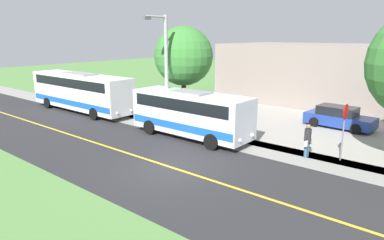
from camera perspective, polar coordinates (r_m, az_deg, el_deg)
The scene contains 13 objects.
ground_plane at distance 16.45m, azimuth -3.33°, elevation -7.90°, with size 120.00×120.00×0.00m, color #548442.
road_surface at distance 16.45m, azimuth -3.33°, elevation -7.89°, with size 8.00×100.00×0.01m, color #28282B.
sidewalk at distance 20.34m, azimuth 6.67°, elevation -3.64°, with size 2.40×100.00×0.01m, color gray.
parking_lot_surface at distance 25.45m, azimuth 21.31°, elevation -0.93°, with size 14.00×36.00×0.01m, color #9E9991.
road_centre_line at distance 16.44m, azimuth -3.33°, elevation -7.87°, with size 0.16×100.00×0.00m, color gold.
shuttle_bus_front at distance 20.80m, azimuth -0.22°, elevation 1.31°, with size 2.56×7.90×2.85m.
transit_bus_rear at distance 29.48m, azimuth -17.97°, elevation 4.68°, with size 2.59×10.87×3.13m.
pedestrian_with_bags at distance 18.50m, azimuth 18.61°, elevation -3.09°, with size 0.72×0.34×1.73m.
stop_sign at distance 18.34m, azimuth 23.96°, elevation -0.36°, with size 0.76×0.07×2.88m.
street_light_pole at distance 22.35m, azimuth -4.50°, elevation 8.65°, with size 1.97×0.24×7.34m.
parked_car_near at distance 25.23m, azimuth 23.19°, elevation 0.37°, with size 2.27×4.52×1.45m.
tree_curbside at distance 24.58m, azimuth -1.39°, elevation 10.52°, with size 4.14×4.14×6.74m.
commercial_building at distance 34.07m, azimuth 23.44°, elevation 6.95°, with size 10.00×20.82×5.30m, color gray.
Camera 1 is at (11.17, 10.41, 6.10)m, focal length 32.17 mm.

